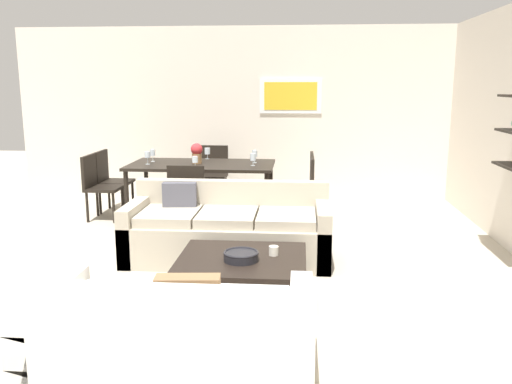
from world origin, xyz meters
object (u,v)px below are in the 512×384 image
Objects in this scene: sofa_beige at (228,232)px; centerpiece_vase at (197,153)px; candle_jar at (274,251)px; dining_chair_left_near at (98,183)px; dining_chair_right_near at (303,186)px; dining_chair_foot at (188,195)px; wine_glass_head at (207,151)px; wine_glass_right_far at (255,154)px; dining_chair_left_far at (110,177)px; dining_chair_right_far at (303,180)px; wine_glass_left_far at (153,153)px; loveseat_white at (174,344)px; dining_table at (202,168)px; coffee_table at (242,279)px; wine_glass_foot at (195,160)px; decorative_bowl at (241,256)px; dining_chair_head at (213,170)px; wine_glass_left_near at (147,155)px; wine_glass_right_near at (253,157)px.

centerpiece_vase is at bearing 110.48° from sofa_beige.
sofa_beige is 1.99m from centerpiece_vase.
candle_jar is 3.56m from dining_chair_left_near.
dining_chair_right_near is 1.00× the size of dining_chair_foot.
wine_glass_right_far reaches higher than wine_glass_head.
sofa_beige is at bearing -45.04° from dining_chair_left_far.
wine_glass_left_far reaches higher than dining_chair_right_far.
loveseat_white is 0.85× the size of dining_table.
dining_table is 7.14× the size of centerpiece_vase.
centerpiece_vase reaches higher than candle_jar.
candle_jar is at bearing 17.90° from coffee_table.
wine_glass_left_far is at bearing 140.64° from wine_glass_foot.
loveseat_white is 4.08m from dining_chair_right_near.
dining_table is 1.42m from dining_chair_left_far.
dining_chair_right_far is (1.38, 1.16, 0.00)m from dining_chair_foot.
decorative_bowl is 0.31m from candle_jar.
wine_glass_right_far reaches higher than dining_chair_head.
dining_chair_left_near reaches higher than loveseat_white.
candle_jar is 3.24m from wine_glass_left_near.
centerpiece_vase is (-0.07, 0.03, 0.21)m from dining_table.
wine_glass_left_far reaches higher than dining_chair_head.
dining_chair_right_near and dining_chair_head have the same top height.
sofa_beige is 2.39× the size of dining_chair_foot.
wine_glass_left_far reaches higher than decorative_bowl.
dining_table is 2.22× the size of dining_chair_left_far.
loveseat_white is 10.34× the size of wine_glass_right_near.
loveseat_white is at bearing -66.07° from dining_chair_left_far.
wine_glass_foot reaches higher than sofa_beige.
wine_glass_foot is at bearing -81.61° from centerpiece_vase.
wine_glass_left_near is at bearing -169.83° from dining_table.
wine_glass_left_far reaches higher than sofa_beige.
dining_chair_right_far is 0.77m from wine_glass_right_far.
wine_glass_foot is at bearing 115.98° from candle_jar.
sofa_beige is 2.39× the size of dining_chair_head.
loveseat_white is 3.86m from wine_glass_foot.
dining_chair_right_far is at bearing 85.01° from candle_jar.
wine_glass_right_far reaches higher than wine_glass_left_far.
dining_chair_left_far is at bearing 126.07° from coffee_table.
wine_glass_left_far reaches higher than coffee_table.
dining_table is at bearing 108.70° from sofa_beige.
dining_chair_left_far is 1.00× the size of dining_chair_head.
candle_jar is 0.47× the size of wine_glass_right_far.
dining_table is 11.12× the size of wine_glass_right_far.
wine_glass_left_near reaches higher than wine_glass_head.
dining_chair_right_near reaches higher than coffee_table.
wine_glass_foot is 0.93× the size of wine_glass_left_far.
dining_chair_head is at bearing 48.13° from wine_glass_left_far.
loveseat_white is at bearing -83.40° from dining_chair_head.
wine_glass_head is at bearing 80.52° from centerpiece_vase.
dining_chair_left_near reaches higher than sofa_beige.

